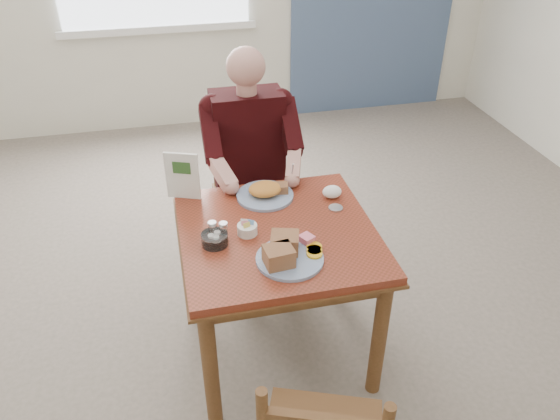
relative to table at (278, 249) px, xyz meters
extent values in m
plane|color=#5F584D|center=(0.00, 0.00, -0.64)|extent=(6.00, 6.00, 0.00)
ellipsoid|color=#FFF135|center=(-0.06, -0.25, 0.13)|extent=(0.06, 0.05, 0.03)
ellipsoid|color=white|center=(0.33, 0.22, 0.14)|extent=(0.12, 0.11, 0.06)
cylinder|color=silver|center=(0.32, 0.12, 0.12)|extent=(0.09, 0.09, 0.01)
cube|color=white|center=(-0.40, 2.96, 0.28)|extent=(1.72, 0.04, 0.06)
cube|color=maroon|center=(0.00, 0.00, 0.09)|extent=(0.90, 0.90, 0.04)
cube|color=brown|center=(0.00, 0.00, 0.06)|extent=(0.92, 0.92, 0.01)
cylinder|color=brown|center=(-0.39, -0.39, -0.28)|extent=(0.07, 0.07, 0.71)
cylinder|color=brown|center=(0.39, -0.39, -0.28)|extent=(0.07, 0.07, 0.71)
cylinder|color=brown|center=(-0.39, 0.39, -0.28)|extent=(0.07, 0.07, 0.71)
cylinder|color=brown|center=(0.39, 0.39, -0.28)|extent=(0.07, 0.07, 0.71)
cube|color=brown|center=(0.00, -0.39, 0.02)|extent=(0.80, 0.03, 0.08)
cube|color=brown|center=(0.00, 0.39, 0.02)|extent=(0.80, 0.03, 0.08)
cube|color=brown|center=(-0.39, 0.00, 0.02)|extent=(0.03, 0.80, 0.08)
cube|color=brown|center=(0.39, 0.00, 0.02)|extent=(0.03, 0.80, 0.08)
cylinder|color=brown|center=(-0.18, 0.57, -0.41)|extent=(0.04, 0.04, 0.45)
cylinder|color=brown|center=(0.18, 0.57, -0.41)|extent=(0.04, 0.04, 0.45)
cylinder|color=brown|center=(-0.18, 0.93, -0.41)|extent=(0.04, 0.04, 0.45)
cylinder|color=brown|center=(0.18, 0.93, -0.41)|extent=(0.04, 0.04, 0.45)
cube|color=brown|center=(0.00, 0.75, -0.17)|extent=(0.42, 0.42, 0.03)
cylinder|color=brown|center=(-0.18, 0.93, 0.06)|extent=(0.04, 0.04, 0.50)
cylinder|color=brown|center=(0.18, 0.93, 0.06)|extent=(0.04, 0.04, 0.50)
cube|color=brown|center=(0.00, 0.93, 0.16)|extent=(0.38, 0.03, 0.14)
cube|color=gray|center=(-0.10, 0.63, -0.10)|extent=(0.13, 0.38, 0.12)
cube|color=gray|center=(0.10, 0.63, -0.10)|extent=(0.13, 0.38, 0.12)
cube|color=gray|center=(-0.10, 0.45, -0.40)|extent=(0.10, 0.10, 0.48)
cube|color=gray|center=(0.10, 0.45, -0.40)|extent=(0.10, 0.10, 0.48)
cube|color=black|center=(0.00, 0.78, 0.20)|extent=(0.40, 0.22, 0.58)
sphere|color=black|center=(-0.19, 0.78, 0.42)|extent=(0.15, 0.15, 0.15)
sphere|color=black|center=(0.19, 0.78, 0.42)|extent=(0.15, 0.15, 0.15)
cylinder|color=tan|center=(0.00, 0.76, 0.51)|extent=(0.11, 0.11, 0.08)
sphere|color=tan|center=(0.00, 0.76, 0.64)|extent=(0.21, 0.21, 0.21)
cube|color=black|center=(-0.22, 0.67, 0.32)|extent=(0.09, 0.29, 0.27)
cube|color=black|center=(0.22, 0.67, 0.32)|extent=(0.09, 0.29, 0.27)
sphere|color=black|center=(-0.22, 0.55, 0.22)|extent=(0.09, 0.09, 0.09)
sphere|color=black|center=(0.22, 0.55, 0.22)|extent=(0.09, 0.09, 0.09)
cube|color=tan|center=(-0.19, 0.46, 0.19)|extent=(0.14, 0.23, 0.14)
cube|color=tan|center=(0.19, 0.46, 0.19)|extent=(0.14, 0.23, 0.14)
sphere|color=tan|center=(-0.16, 0.37, 0.15)|extent=(0.08, 0.08, 0.08)
sphere|color=tan|center=(0.16, 0.37, 0.15)|extent=(0.08, 0.08, 0.08)
cylinder|color=silver|center=(0.16, 0.37, 0.20)|extent=(0.01, 0.05, 0.12)
cylinder|color=white|center=(0.00, -0.23, 0.12)|extent=(0.30, 0.30, 0.02)
cube|color=tan|center=(-0.05, -0.26, 0.17)|extent=(0.13, 0.12, 0.08)
cube|color=tan|center=(-0.01, -0.17, 0.17)|extent=(0.14, 0.13, 0.08)
cylinder|color=gold|center=(0.11, -0.23, 0.13)|extent=(0.08, 0.08, 0.01)
cylinder|color=gold|center=(0.12, -0.21, 0.13)|extent=(0.07, 0.07, 0.01)
cylinder|color=gold|center=(0.12, -0.19, 0.13)|extent=(0.09, 0.09, 0.01)
cube|color=pink|center=(0.10, -0.13, 0.14)|extent=(0.08, 0.08, 0.03)
cylinder|color=white|center=(0.00, 0.30, 0.12)|extent=(0.33, 0.33, 0.02)
ellipsoid|color=gold|center=(0.00, 0.30, 0.16)|extent=(0.19, 0.16, 0.06)
cube|color=tan|center=(0.07, 0.31, 0.15)|extent=(0.12, 0.08, 0.04)
cylinder|color=white|center=(-0.14, 0.01, 0.14)|extent=(0.11, 0.11, 0.05)
cube|color=pink|center=(-0.15, 0.01, 0.17)|extent=(0.03, 0.01, 0.02)
cube|color=#6699D8|center=(-0.13, 0.01, 0.17)|extent=(0.03, 0.03, 0.02)
cube|color=#EAD159|center=(-0.15, -0.01, 0.17)|extent=(0.04, 0.02, 0.02)
cube|color=white|center=(-0.15, 0.02, 0.17)|extent=(0.04, 0.02, 0.02)
cylinder|color=white|center=(-0.30, 0.01, 0.15)|extent=(0.05, 0.05, 0.07)
cylinder|color=silver|center=(-0.30, 0.01, 0.19)|extent=(0.05, 0.05, 0.02)
cylinder|color=white|center=(-0.25, -0.01, 0.15)|extent=(0.05, 0.05, 0.07)
cylinder|color=silver|center=(-0.25, -0.01, 0.19)|extent=(0.05, 0.05, 0.02)
cylinder|color=white|center=(-0.30, -0.04, 0.14)|extent=(0.15, 0.15, 0.06)
cylinder|color=white|center=(-0.31, -0.04, 0.16)|extent=(0.04, 0.04, 0.02)
cylinder|color=white|center=(-0.28, -0.02, 0.16)|extent=(0.04, 0.04, 0.02)
cylinder|color=white|center=(-0.29, -0.06, 0.16)|extent=(0.04, 0.04, 0.02)
cube|color=white|center=(-0.40, 0.39, 0.24)|extent=(0.16, 0.07, 0.25)
cube|color=#2D5926|center=(-0.40, 0.38, 0.29)|extent=(0.09, 0.04, 0.06)
camera|label=1|loc=(-0.45, -2.02, 1.58)|focal=35.00mm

